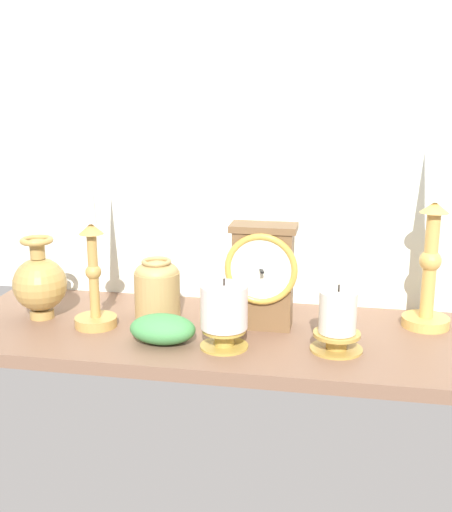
% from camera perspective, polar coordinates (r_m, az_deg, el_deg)
% --- Properties ---
extents(ground_plane, '(1.00, 0.36, 0.02)m').
position_cam_1_polar(ground_plane, '(1.23, -0.25, -6.88)').
color(ground_plane, brown).
extents(back_wall, '(1.20, 0.02, 0.65)m').
position_cam_1_polar(back_wall, '(1.33, 1.27, 9.80)').
color(back_wall, white).
rests_on(back_wall, ground_plane).
extents(mantel_clock, '(0.13, 0.09, 0.19)m').
position_cam_1_polar(mantel_clock, '(1.20, 3.17, -1.59)').
color(mantel_clock, brown).
rests_on(mantel_clock, ground_plane).
extents(candlestick_tall_left, '(0.09, 0.09, 0.39)m').
position_cam_1_polar(candlestick_tall_left, '(1.25, 17.16, -0.17)').
color(candlestick_tall_left, tan).
rests_on(candlestick_tall_left, ground_plane).
extents(candlestick_tall_center, '(0.08, 0.08, 0.38)m').
position_cam_1_polar(candlestick_tall_center, '(1.22, -11.39, -0.09)').
color(candlestick_tall_center, '#B48A46').
rests_on(candlestick_tall_center, ground_plane).
extents(brass_vase_bulbous, '(0.10, 0.10, 0.16)m').
position_cam_1_polar(brass_vase_bulbous, '(1.31, -15.64, -2.18)').
color(brass_vase_bulbous, '#AA8746').
rests_on(brass_vase_bulbous, ground_plane).
extents(brass_vase_jar, '(0.09, 0.09, 0.12)m').
position_cam_1_polar(brass_vase_jar, '(1.26, -5.93, -2.78)').
color(brass_vase_jar, tan).
rests_on(brass_vase_jar, ground_plane).
extents(pillar_candle_front, '(0.09, 0.09, 0.12)m').
position_cam_1_polar(pillar_candle_front, '(1.13, 9.54, -5.61)').
color(pillar_candle_front, '#AC883C').
rests_on(pillar_candle_front, ground_plane).
extents(pillar_candle_near_clock, '(0.08, 0.08, 0.12)m').
position_cam_1_polar(pillar_candle_near_clock, '(1.12, -0.17, -4.94)').
color(pillar_candle_near_clock, '#AF913C').
rests_on(pillar_candle_near_clock, ground_plane).
extents(ivy_sprig, '(0.12, 0.08, 0.05)m').
position_cam_1_polar(ivy_sprig, '(1.16, -5.47, -6.26)').
color(ivy_sprig, '#438D4A').
rests_on(ivy_sprig, ground_plane).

